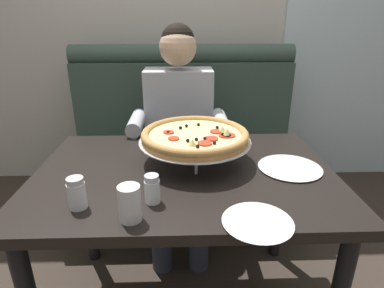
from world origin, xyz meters
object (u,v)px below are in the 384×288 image
Objects in this scene: diner_main at (179,126)px; pizza at (195,136)px; plate_near_left at (258,220)px; plate_near_right at (290,166)px; shaker_oregano at (152,191)px; shaker_parmesan at (77,195)px; dining_table at (185,190)px; drinking_glass at (130,206)px; booth_bench at (184,156)px.

pizza is at bearing -82.19° from diner_main.
plate_near_right is (0.21, 0.36, 0.00)m from plate_near_left.
shaker_parmesan is (-0.24, -0.02, 0.00)m from shaker_oregano.
shaker_oregano is 0.46× the size of plate_near_left.
shaker_oregano is (-0.11, -0.23, 0.14)m from dining_table.
pizza is at bearing 64.26° from shaker_oregano.
diner_main is at bearing 103.81° from plate_near_left.
pizza is 0.41m from plate_near_right.
shaker_parmesan is 0.42× the size of plate_near_right.
diner_main reaches higher than shaker_oregano.
shaker_oregano is 0.11m from drinking_glass.
pizza is (0.05, 0.09, 0.21)m from dining_table.
shaker_oregano is at bearing -156.77° from plate_near_right.
booth_bench reaches higher than shaker_parmesan.
plate_near_left is at bearing -10.53° from shaker_parmesan.
plate_near_left is (0.24, -0.98, 0.03)m from diner_main.
shaker_parmesan is 0.19m from drinking_glass.
pizza is at bearing 62.70° from dining_table.
plate_near_left is at bearing -69.54° from pizza.
diner_main is 1.00m from plate_near_left.
diner_main reaches higher than plate_near_right.
drinking_glass reaches higher than shaker_oregano.
diner_main is 0.77m from plate_near_right.
pizza is 4.74× the size of shaker_oregano.
pizza is 4.09× the size of drinking_glass.
plate_near_right is at bearing 23.23° from shaker_oregano.
dining_table is 0.40m from drinking_glass.
drinking_glass is at bearing -98.43° from diner_main.
shaker_parmesan is (-0.35, -0.26, 0.14)m from dining_table.
diner_main is 4.99× the size of plate_near_right.
pizza is 1.83× the size of plate_near_right.
shaker_parmesan is at bearing 169.47° from plate_near_left.
shaker_oregano is 0.39× the size of plate_near_right.
dining_table is 4.67× the size of plate_near_right.
booth_bench is at bearing 90.00° from dining_table.
booth_bench is at bearing 84.41° from shaker_oregano.
booth_bench is 7.27× the size of plate_near_left.
booth_bench reaches higher than plate_near_right.
booth_bench is 0.91m from dining_table.
booth_bench is at bearing 99.74° from plate_near_left.
pizza is at bearing 63.12° from drinking_glass.
pizza is 2.18× the size of plate_near_left.
plate_near_right is at bearing -13.33° from pizza.
plate_near_left is 0.42m from plate_near_right.
plate_near_right is (0.45, -0.62, 0.03)m from diner_main.
plate_near_left is 0.84× the size of plate_near_right.
booth_bench is 1.22× the size of diner_main.
plate_near_left is at bearing -76.19° from diner_main.
drinking_glass is (-0.06, -0.10, 0.01)m from shaker_oregano.
diner_main is at bearing 97.81° from pizza.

